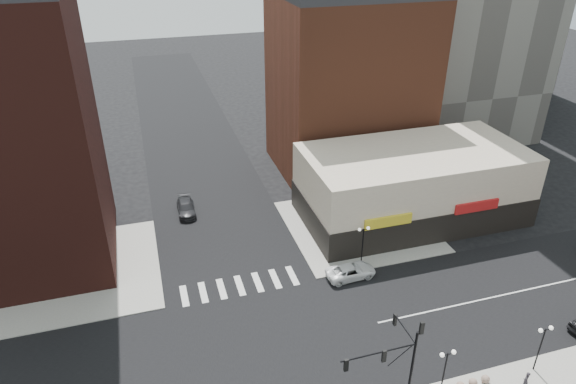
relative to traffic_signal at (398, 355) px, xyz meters
name	(u,v)px	position (x,y,z in m)	size (l,w,h in m)	color
ground	(263,349)	(-7.24, 7.83, -4.96)	(240.00, 240.00, 0.00)	black
road_ew	(263,349)	(-7.24, 7.83, -4.95)	(200.00, 14.00, 0.02)	black
road_ns	(263,348)	(-7.24, 7.83, -4.95)	(14.00, 200.00, 0.02)	black
sidewalk_nw	(79,273)	(-21.74, 22.33, -4.90)	(15.00, 15.00, 0.12)	gray
sidewalk_ne	(358,226)	(7.26, 22.33, -4.90)	(15.00, 15.00, 0.12)	gray
building_nw	(0,142)	(-26.24, 26.33, 7.54)	(16.00, 15.00, 25.00)	#371611
building_ne_midrise	(348,87)	(11.76, 37.33, 6.04)	(18.00, 15.00, 22.00)	brown
building_ne_row	(412,190)	(13.76, 22.83, -1.66)	(24.20, 12.20, 8.00)	beige
traffic_signal	(398,355)	(0.00, 0.00, 0.00)	(5.59, 3.09, 7.77)	black
street_lamp_se_a	(446,362)	(3.76, -0.17, -1.67)	(1.22, 0.32, 4.16)	black
street_lamp_se_b	(543,338)	(11.76, -0.17, -1.67)	(1.22, 0.32, 4.16)	black
street_lamp_ne	(363,236)	(4.76, 15.83, -1.67)	(1.22, 0.32, 4.16)	black
white_suv	(351,271)	(3.00, 14.27, -4.30)	(2.20, 4.76, 1.32)	white
dark_sedan_north	(186,208)	(-10.45, 30.66, -4.27)	(1.94, 4.77, 1.38)	black
pedestrian	(526,380)	(9.90, -1.42, -4.08)	(0.55, 0.36, 1.51)	#2A262C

